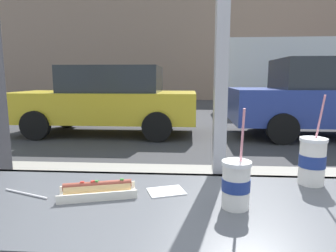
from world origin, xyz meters
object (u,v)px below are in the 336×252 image
at_px(parked_car_yellow, 108,100).
at_px(parked_car_blue, 335,98).
at_px(soda_cup_left, 236,184).
at_px(box_truck, 311,72).
at_px(soda_cup_right, 312,160).
at_px(hotdog_tray_near, 98,189).

distance_m(parked_car_yellow, parked_car_blue, 5.27).
bearing_deg(soda_cup_left, parked_car_blue, 62.88).
xyz_separation_m(parked_car_yellow, box_truck, (6.86, 5.57, 0.74)).
distance_m(soda_cup_left, parked_car_blue, 6.96).
distance_m(soda_cup_right, parked_car_yellow, 6.44).
bearing_deg(hotdog_tray_near, box_truck, 66.03).
bearing_deg(box_truck, soda_cup_right, -111.13).
height_order(hotdog_tray_near, parked_car_blue, parked_car_blue).
bearing_deg(box_truck, parked_car_yellow, -140.94).
height_order(soda_cup_left, parked_car_blue, parked_car_blue).
bearing_deg(parked_car_blue, box_truck, 74.02).
xyz_separation_m(soda_cup_left, box_truck, (4.77, 11.76, 0.54)).
height_order(hotdog_tray_near, parked_car_yellow, parked_car_yellow).
bearing_deg(soda_cup_left, hotdog_tray_near, 172.68).
relative_size(parked_car_blue, box_truck, 0.64).
distance_m(soda_cup_left, soda_cup_right, 0.38).
relative_size(hotdog_tray_near, parked_car_blue, 0.06).
relative_size(soda_cup_right, hotdog_tray_near, 1.24).
relative_size(soda_cup_left, parked_car_yellow, 0.07).
bearing_deg(soda_cup_right, hotdog_tray_near, -167.27).
xyz_separation_m(parked_car_yellow, parked_car_blue, (5.27, 0.00, 0.07)).
bearing_deg(soda_cup_left, box_truck, 67.94).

